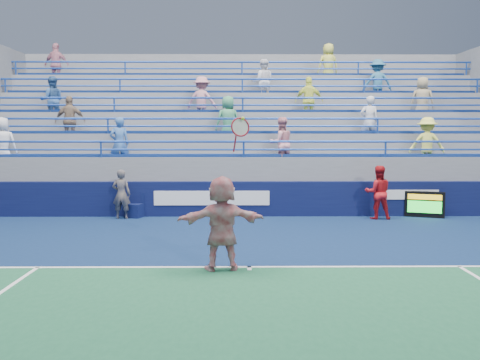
{
  "coord_description": "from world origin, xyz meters",
  "views": [
    {
      "loc": [
        -0.28,
        -10.19,
        2.61
      ],
      "look_at": [
        -0.16,
        2.5,
        1.5
      ],
      "focal_mm": 40.0,
      "sensor_mm": 36.0,
      "label": 1
    }
  ],
  "objects_px": {
    "tennis_player": "(222,223)",
    "line_judge": "(121,194)",
    "ball_girl": "(378,193)",
    "judge_chair": "(135,210)",
    "serve_speed_board": "(425,205)"
  },
  "relations": [
    {
      "from": "tennis_player",
      "to": "line_judge",
      "type": "xyz_separation_m",
      "value": [
        -3.21,
        6.14,
        -0.15
      ]
    },
    {
      "from": "line_judge",
      "to": "ball_girl",
      "type": "bearing_deg",
      "value": -177.31
    },
    {
      "from": "tennis_player",
      "to": "judge_chair",
      "type": "bearing_deg",
      "value": 113.99
    },
    {
      "from": "tennis_player",
      "to": "ball_girl",
      "type": "bearing_deg",
      "value": 52.74
    },
    {
      "from": "serve_speed_board",
      "to": "ball_girl",
      "type": "height_order",
      "value": "ball_girl"
    },
    {
      "from": "line_judge",
      "to": "ball_girl",
      "type": "distance_m",
      "value": 7.8
    },
    {
      "from": "serve_speed_board",
      "to": "tennis_player",
      "type": "distance_m",
      "value": 8.81
    },
    {
      "from": "ball_girl",
      "to": "tennis_player",
      "type": "bearing_deg",
      "value": 56.98
    },
    {
      "from": "judge_chair",
      "to": "tennis_player",
      "type": "relative_size",
      "value": 0.26
    },
    {
      "from": "line_judge",
      "to": "tennis_player",
      "type": "bearing_deg",
      "value": 120.98
    },
    {
      "from": "serve_speed_board",
      "to": "tennis_player",
      "type": "xyz_separation_m",
      "value": [
        -6.13,
        -6.31,
        0.5
      ]
    },
    {
      "from": "serve_speed_board",
      "to": "judge_chair",
      "type": "height_order",
      "value": "serve_speed_board"
    },
    {
      "from": "serve_speed_board",
      "to": "judge_chair",
      "type": "distance_m",
      "value": 8.98
    },
    {
      "from": "serve_speed_board",
      "to": "ball_girl",
      "type": "xyz_separation_m",
      "value": [
        -1.53,
        -0.27,
        0.41
      ]
    },
    {
      "from": "judge_chair",
      "to": "tennis_player",
      "type": "height_order",
      "value": "tennis_player"
    }
  ]
}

